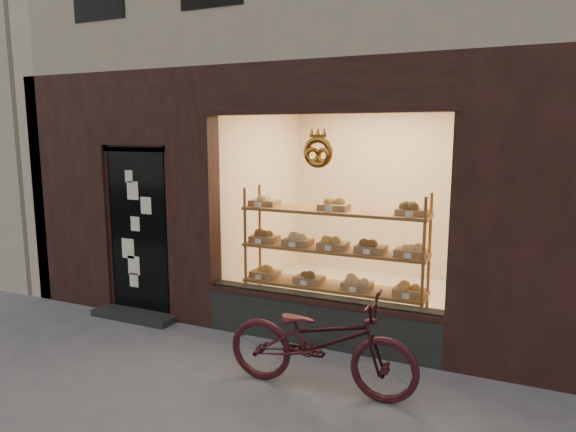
% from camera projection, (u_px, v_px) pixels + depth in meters
% --- Properties ---
extents(display_shelf, '(2.20, 0.45, 1.70)m').
position_uv_depth(display_shelf, '(333.00, 262.00, 6.04)').
color(display_shelf, brown).
rests_on(display_shelf, ground).
extents(bicycle, '(1.82, 0.71, 0.94)m').
position_uv_depth(bicycle, '(320.00, 341.00, 4.68)').
color(bicycle, '#361117').
rests_on(bicycle, ground).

